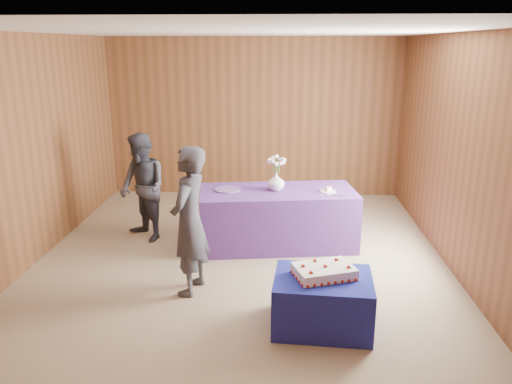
# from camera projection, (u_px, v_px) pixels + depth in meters

# --- Properties ---
(ground) EXTENTS (6.00, 6.00, 0.00)m
(ground) POSITION_uv_depth(u_px,v_px,m) (240.00, 263.00, 6.08)
(ground) COLOR #88715E
(ground) RESTS_ON ground
(room_shell) EXTENTS (5.04, 6.04, 2.72)m
(room_shell) POSITION_uv_depth(u_px,v_px,m) (239.00, 115.00, 5.57)
(room_shell) COLOR brown
(room_shell) RESTS_ON ground
(cake_table) EXTENTS (0.95, 0.76, 0.50)m
(cake_table) POSITION_uv_depth(u_px,v_px,m) (322.00, 302.00, 4.66)
(cake_table) COLOR navy
(cake_table) RESTS_ON ground
(serving_table) EXTENTS (2.10, 1.15, 0.75)m
(serving_table) POSITION_uv_depth(u_px,v_px,m) (277.00, 218.00, 6.55)
(serving_table) COLOR #5C338E
(serving_table) RESTS_ON ground
(sheet_cake) EXTENTS (0.65, 0.54, 0.13)m
(sheet_cake) POSITION_uv_depth(u_px,v_px,m) (324.00, 271.00, 4.61)
(sheet_cake) COLOR white
(sheet_cake) RESTS_ON cake_table
(vase) EXTENTS (0.24, 0.24, 0.23)m
(vase) POSITION_uv_depth(u_px,v_px,m) (276.00, 182.00, 6.43)
(vase) COLOR silver
(vase) RESTS_ON serving_table
(flower_spray) EXTENTS (0.25, 0.25, 0.19)m
(flower_spray) POSITION_uv_depth(u_px,v_px,m) (276.00, 160.00, 6.35)
(flower_spray) COLOR #2D6528
(flower_spray) RESTS_ON vase
(platter) EXTENTS (0.34, 0.34, 0.02)m
(platter) POSITION_uv_depth(u_px,v_px,m) (228.00, 190.00, 6.45)
(platter) COLOR #7654A8
(platter) RESTS_ON serving_table
(plate) EXTENTS (0.28, 0.28, 0.01)m
(plate) POSITION_uv_depth(u_px,v_px,m) (328.00, 191.00, 6.38)
(plate) COLOR silver
(plate) RESTS_ON serving_table
(cake_slice) EXTENTS (0.09, 0.08, 0.08)m
(cake_slice) POSITION_uv_depth(u_px,v_px,m) (328.00, 189.00, 6.37)
(cake_slice) COLOR white
(cake_slice) RESTS_ON plate
(knife) EXTENTS (0.26, 0.08, 0.00)m
(knife) POSITION_uv_depth(u_px,v_px,m) (336.00, 195.00, 6.22)
(knife) COLOR #B8B8BD
(knife) RESTS_ON serving_table
(guest_left) EXTENTS (0.49, 0.65, 1.59)m
(guest_left) POSITION_uv_depth(u_px,v_px,m) (189.00, 221.00, 5.18)
(guest_left) COLOR #34333C
(guest_left) RESTS_ON ground
(guest_right) EXTENTS (0.89, 0.89, 1.46)m
(guest_right) POSITION_uv_depth(u_px,v_px,m) (143.00, 188.00, 6.65)
(guest_right) COLOR #33333E
(guest_right) RESTS_ON ground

